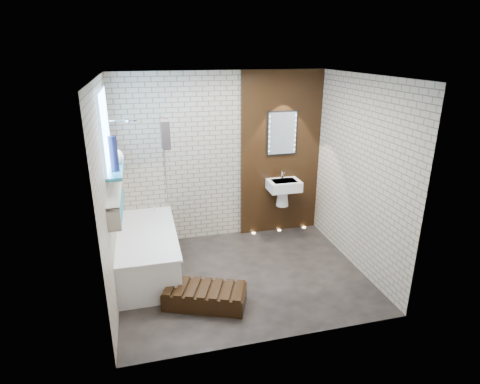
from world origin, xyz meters
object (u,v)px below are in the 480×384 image
object	(u,v)px
led_mirror	(282,133)
walnut_step	(205,297)
bathtub	(148,251)
bath_screen	(167,171)
washbasin	(284,189)

from	to	relation	value
led_mirror	walnut_step	size ratio (longest dim) A/B	0.73
bathtub	led_mirror	world-z (taller)	led_mirror
bath_screen	walnut_step	distance (m)	1.85
bath_screen	washbasin	distance (m)	1.89
washbasin	led_mirror	bearing A→B (deg)	90.00
bath_screen	led_mirror	size ratio (longest dim) A/B	2.00
bathtub	washbasin	xyz separation A→B (m)	(2.17, 0.62, 0.50)
bathtub	bath_screen	world-z (taller)	bath_screen
washbasin	walnut_step	bearing A→B (deg)	-134.27
washbasin	led_mirror	size ratio (longest dim) A/B	0.83
bath_screen	led_mirror	bearing A→B (deg)	10.66
led_mirror	walnut_step	xyz separation A→B (m)	(-1.55, -1.75, -1.54)
led_mirror	bathtub	bearing A→B (deg)	-160.22
bath_screen	walnut_step	size ratio (longest dim) A/B	1.46
bathtub	washbasin	size ratio (longest dim) A/B	3.00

